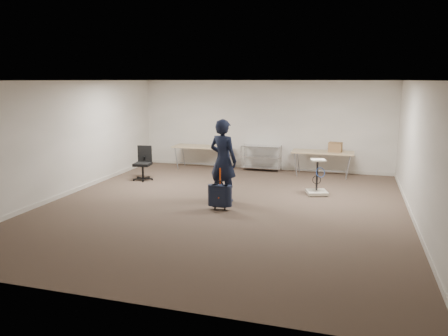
% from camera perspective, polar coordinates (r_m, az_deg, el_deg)
% --- Properties ---
extents(ground, '(9.00, 9.00, 0.00)m').
position_cam_1_polar(ground, '(9.89, -0.13, -5.06)').
color(ground, '#3F3126').
rests_on(ground, ground).
extents(room_shell, '(8.00, 9.00, 9.00)m').
position_cam_1_polar(room_shell, '(11.16, 1.91, -2.88)').
color(room_shell, beige).
rests_on(room_shell, ground).
extents(folding_table_left, '(1.80, 0.75, 0.73)m').
position_cam_1_polar(folding_table_left, '(13.99, -2.95, 2.66)').
color(folding_table_left, tan).
rests_on(folding_table_left, ground).
extents(folding_table_right, '(1.80, 0.75, 0.73)m').
position_cam_1_polar(folding_table_right, '(13.24, 12.76, 1.88)').
color(folding_table_right, tan).
rests_on(folding_table_right, ground).
extents(wire_shelf, '(1.22, 0.47, 0.80)m').
position_cam_1_polar(wire_shelf, '(13.77, 4.89, 1.49)').
color(wire_shelf, silver).
rests_on(wire_shelf, ground).
extents(person, '(0.81, 0.65, 1.93)m').
position_cam_1_polar(person, '(10.19, -0.12, 1.01)').
color(person, black).
rests_on(person, ground).
extents(suitcase, '(0.35, 0.22, 0.94)m').
position_cam_1_polar(suitcase, '(9.58, -0.54, -3.64)').
color(suitcase, black).
rests_on(suitcase, ground).
extents(office_chair, '(0.58, 0.58, 0.96)m').
position_cam_1_polar(office_chair, '(12.67, -10.50, -0.21)').
color(office_chair, black).
rests_on(office_chair, ground).
extents(equipment_cart, '(0.61, 0.61, 0.90)m').
position_cam_1_polar(equipment_cart, '(11.09, 12.07, -2.25)').
color(equipment_cart, beige).
rests_on(equipment_cart, ground).
extents(cardboard_box, '(0.41, 0.33, 0.28)m').
position_cam_1_polar(cardboard_box, '(13.25, 14.34, 2.67)').
color(cardboard_box, '#9E6E49').
rests_on(cardboard_box, folding_table_right).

